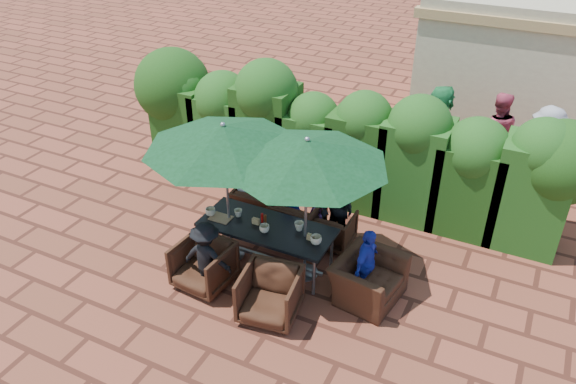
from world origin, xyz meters
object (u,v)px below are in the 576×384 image
at_px(chair_near_right, 270,293).
at_px(chair_end_right, 369,273).
at_px(umbrella_left, 224,137).
at_px(chair_far_mid, 298,216).
at_px(umbrella_right, 307,153).
at_px(chair_near_left, 203,263).
at_px(chair_far_left, 258,202).
at_px(chair_far_right, 333,227).
at_px(dining_table, 267,230).

relative_size(chair_near_right, chair_end_right, 0.82).
bearing_deg(umbrella_left, chair_far_mid, 52.55).
distance_m(umbrella_right, chair_near_left, 2.41).
relative_size(chair_far_left, chair_near_right, 0.94).
distance_m(chair_far_left, chair_end_right, 2.71).
xyz_separation_m(chair_far_right, chair_near_right, (-0.16, -2.02, 0.08)).
bearing_deg(chair_far_mid, chair_far_left, -5.78).
bearing_deg(chair_far_left, chair_far_mid, 170.86).
bearing_deg(chair_near_left, chair_near_right, -2.14).
bearing_deg(chair_far_right, dining_table, 51.86).
distance_m(dining_table, chair_far_left, 1.31).
distance_m(umbrella_left, chair_far_right, 2.57).
distance_m(umbrella_right, chair_end_right, 2.07).
xyz_separation_m(chair_near_left, chair_near_right, (1.25, -0.15, 0.01)).
bearing_deg(chair_far_left, chair_far_right, 175.82).
bearing_deg(umbrella_left, chair_near_right, -37.58).
xyz_separation_m(chair_far_left, chair_far_right, (1.51, -0.06, -0.05)).
distance_m(chair_far_right, chair_end_right, 1.42).
xyz_separation_m(umbrella_right, chair_near_right, (-0.06, -1.08, -1.79)).
bearing_deg(chair_end_right, chair_far_mid, 67.90).
height_order(umbrella_left, chair_near_right, umbrella_left).
height_order(umbrella_left, chair_far_mid, umbrella_left).
height_order(umbrella_left, chair_end_right, umbrella_left).
height_order(umbrella_left, umbrella_right, same).
distance_m(umbrella_left, chair_near_left, 1.98).
bearing_deg(chair_far_left, chair_end_right, 154.90).
height_order(umbrella_right, chair_near_right, umbrella_right).
height_order(umbrella_right, chair_far_right, umbrella_right).
bearing_deg(chair_near_left, chair_far_mid, 72.11).
height_order(umbrella_right, chair_end_right, umbrella_right).
distance_m(chair_near_left, chair_near_right, 1.26).
distance_m(umbrella_left, chair_near_right, 2.39).
distance_m(chair_near_right, chair_end_right, 1.53).
bearing_deg(dining_table, chair_far_left, 125.50).
relative_size(chair_far_left, chair_end_right, 0.77).
distance_m(chair_far_mid, chair_near_right, 2.04).
bearing_deg(dining_table, chair_far_mid, 83.03).
height_order(chair_far_mid, chair_far_right, chair_far_mid).
relative_size(umbrella_left, chair_far_left, 3.10).
xyz_separation_m(dining_table, chair_end_right, (1.74, -0.03, -0.22)).
xyz_separation_m(umbrella_right, chair_far_left, (-1.40, 1.01, -1.81)).
relative_size(umbrella_left, chair_near_left, 2.98).
relative_size(chair_far_mid, chair_end_right, 0.78).
bearing_deg(chair_far_mid, chair_near_right, 105.48).
bearing_deg(chair_near_right, chair_end_right, 33.21).
height_order(umbrella_left, chair_far_right, umbrella_left).
bearing_deg(chair_near_right, chair_far_left, 114.52).
height_order(chair_far_left, chair_near_right, chair_near_right).
distance_m(chair_far_left, chair_far_mid, 0.87).
bearing_deg(chair_end_right, chair_far_left, 75.13).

